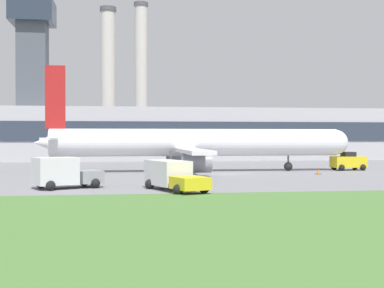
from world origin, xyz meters
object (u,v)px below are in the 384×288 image
baggage_truck (172,176)px  fuel_truck (63,173)px  airplane (193,143)px  pushback_tug (348,162)px  ground_crew_person (174,172)px

baggage_truck → fuel_truck: bearing=161.9°
airplane → baggage_truck: size_ratio=4.96×
pushback_tug → fuel_truck: (-28.96, -16.78, 0.19)m
pushback_tug → ground_crew_person: (-20.88, -14.98, 0.04)m
pushback_tug → baggage_truck: 28.78m
baggage_truck → airplane: bearing=77.9°
airplane → ground_crew_person: size_ratio=18.06×
airplane → pushback_tug: size_ratio=8.98×
airplane → baggage_truck: airplane is taller
airplane → baggage_truck: (-4.14, -19.26, -1.95)m
airplane → pushback_tug: (17.27, -0.01, -2.06)m
fuel_truck → baggage_truck: bearing=-18.1°
airplane → pushback_tug: 17.39m
baggage_truck → ground_crew_person: 4.30m
fuel_truck → ground_crew_person: bearing=12.5°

